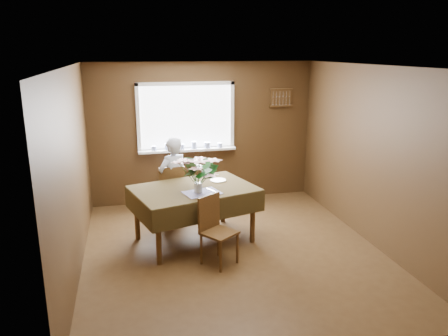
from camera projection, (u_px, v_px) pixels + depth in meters
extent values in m
plane|color=#472F18|center=(233.00, 251.00, 6.03)|extent=(4.50, 4.50, 0.00)
plane|color=white|center=(234.00, 66.00, 5.37)|extent=(4.50, 4.50, 0.00)
plane|color=brown|center=(203.00, 133.00, 7.82)|extent=(4.00, 0.00, 4.00)
plane|color=brown|center=(300.00, 232.00, 3.58)|extent=(4.00, 0.00, 4.00)
plane|color=brown|center=(73.00, 173.00, 5.27)|extent=(0.00, 4.50, 4.50)
plane|color=brown|center=(371.00, 156.00, 6.13)|extent=(0.00, 4.50, 4.50)
cube|color=white|center=(186.00, 117.00, 7.66)|extent=(1.60, 0.01, 1.10)
cube|color=white|center=(185.00, 84.00, 7.49)|extent=(1.72, 0.06, 0.06)
cube|color=white|center=(187.00, 149.00, 7.80)|extent=(1.72, 0.06, 0.06)
cube|color=white|center=(138.00, 119.00, 7.47)|extent=(0.06, 0.06, 1.22)
cube|color=white|center=(232.00, 116.00, 7.82)|extent=(0.06, 0.06, 1.22)
cube|color=white|center=(187.00, 150.00, 7.73)|extent=(1.72, 0.20, 0.04)
cylinder|color=white|center=(154.00, 148.00, 7.57)|extent=(0.09, 0.09, 0.08)
cylinder|color=white|center=(168.00, 147.00, 7.62)|extent=(0.11, 0.11, 0.12)
cylinder|color=white|center=(181.00, 147.00, 7.67)|extent=(0.12, 0.12, 0.09)
cylinder|color=white|center=(194.00, 145.00, 7.71)|extent=(0.10, 0.10, 0.13)
cylinder|color=white|center=(207.00, 145.00, 7.77)|extent=(0.11, 0.11, 0.10)
cylinder|color=white|center=(220.00, 145.00, 7.82)|extent=(0.09, 0.09, 0.08)
cube|color=#53371B|center=(281.00, 98.00, 7.95)|extent=(0.40, 0.03, 0.30)
cube|color=#53371B|center=(282.00, 89.00, 7.90)|extent=(0.44, 0.04, 0.03)
cube|color=#53371B|center=(281.00, 106.00, 7.97)|extent=(0.44, 0.04, 0.03)
cylinder|color=#53371B|center=(159.00, 237.00, 5.57)|extent=(0.07, 0.07, 0.76)
cylinder|color=#53371B|center=(253.00, 217.00, 6.23)|extent=(0.07, 0.07, 0.76)
cylinder|color=#53371B|center=(137.00, 215.00, 6.32)|extent=(0.07, 0.07, 0.76)
cylinder|color=#53371B|center=(223.00, 199.00, 6.99)|extent=(0.07, 0.07, 0.76)
cube|color=#53371B|center=(194.00, 190.00, 6.17)|extent=(1.82, 1.46, 0.04)
cube|color=black|center=(194.00, 188.00, 6.17)|extent=(1.90, 1.54, 0.01)
cube|color=black|center=(212.00, 211.00, 5.73)|extent=(1.59, 0.47, 0.30)
cube|color=black|center=(178.00, 188.00, 6.68)|extent=(1.59, 0.47, 0.30)
cube|color=black|center=(138.00, 208.00, 5.82)|extent=(0.32, 1.08, 0.30)
cube|color=black|center=(244.00, 190.00, 6.59)|extent=(0.32, 1.08, 0.30)
cube|color=#496ECF|center=(202.00, 193.00, 5.94)|extent=(0.56, 0.47, 0.01)
cylinder|color=#53371B|center=(181.00, 203.00, 7.27)|extent=(0.04, 0.04, 0.44)
cylinder|color=#53371B|center=(160.00, 205.00, 7.19)|extent=(0.04, 0.04, 0.44)
cylinder|color=#53371B|center=(184.00, 211.00, 6.94)|extent=(0.04, 0.04, 0.44)
cylinder|color=#53371B|center=(162.00, 212.00, 6.87)|extent=(0.04, 0.04, 0.44)
cube|color=#53371B|center=(171.00, 194.00, 7.01)|extent=(0.41, 0.41, 0.03)
cube|color=#53371B|center=(172.00, 182.00, 6.76)|extent=(0.41, 0.03, 0.48)
cylinder|color=#53371B|center=(221.00, 257.00, 5.42)|extent=(0.04, 0.04, 0.41)
cylinder|color=#53371B|center=(237.00, 248.00, 5.66)|extent=(0.04, 0.04, 0.41)
cylinder|color=#53371B|center=(201.00, 249.00, 5.62)|extent=(0.04, 0.04, 0.41)
cylinder|color=#53371B|center=(218.00, 241.00, 5.87)|extent=(0.04, 0.04, 0.41)
cube|color=#53371B|center=(219.00, 233.00, 5.58)|extent=(0.54, 0.54, 0.03)
cube|color=#53371B|center=(209.00, 212.00, 5.63)|extent=(0.33, 0.25, 0.46)
imported|color=white|center=(173.00, 181.00, 6.84)|extent=(0.61, 0.54, 1.40)
cylinder|color=white|center=(198.00, 188.00, 5.94)|extent=(0.11, 0.11, 0.14)
cylinder|color=#33662D|center=(198.00, 180.00, 5.91)|extent=(0.07, 0.07, 0.10)
cylinder|color=white|center=(218.00, 180.00, 6.50)|extent=(0.26, 0.26, 0.01)
cube|color=silver|center=(211.00, 190.00, 6.04)|extent=(0.10, 0.19, 0.00)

